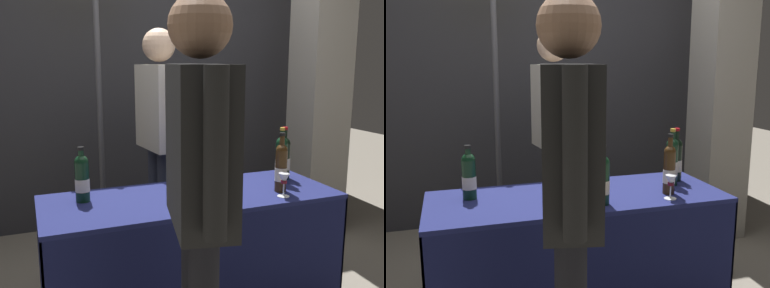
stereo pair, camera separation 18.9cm
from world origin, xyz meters
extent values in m
cube|color=#2D2D33|center=(0.00, 1.70, 1.49)|extent=(5.02, 0.12, 2.97)
cube|color=gray|center=(1.50, 0.82, 1.77)|extent=(0.39, 0.39, 3.55)
cube|color=#191E51|center=(0.00, 0.00, 0.72)|extent=(1.70, 0.64, 0.02)
cube|color=#141942|center=(0.00, -0.31, 0.35)|extent=(1.70, 0.01, 0.71)
cube|color=#141942|center=(0.00, 0.31, 0.35)|extent=(1.70, 0.01, 0.71)
cube|color=#141942|center=(-0.84, 0.00, 0.35)|extent=(0.01, 0.64, 0.71)
cube|color=#141942|center=(0.84, 0.00, 0.35)|extent=(0.01, 0.64, 0.71)
cylinder|color=black|center=(0.08, -0.19, 0.85)|extent=(0.08, 0.08, 0.23)
sphere|color=black|center=(0.08, -0.19, 0.96)|extent=(0.07, 0.07, 0.07)
cylinder|color=black|center=(0.08, -0.19, 1.00)|extent=(0.03, 0.03, 0.08)
cylinder|color=black|center=(0.08, -0.19, 1.05)|extent=(0.04, 0.04, 0.02)
cylinder|color=beige|center=(0.08, -0.19, 0.83)|extent=(0.08, 0.08, 0.07)
cylinder|color=black|center=(-0.60, 0.11, 0.84)|extent=(0.08, 0.08, 0.22)
sphere|color=black|center=(-0.60, 0.11, 0.95)|extent=(0.08, 0.08, 0.08)
cylinder|color=black|center=(-0.60, 0.11, 0.99)|extent=(0.03, 0.03, 0.07)
cylinder|color=black|center=(-0.60, 0.11, 1.03)|extent=(0.03, 0.03, 0.02)
cylinder|color=beige|center=(-0.60, 0.11, 0.83)|extent=(0.08, 0.08, 0.07)
cylinder|color=#38230F|center=(0.52, -0.12, 0.86)|extent=(0.07, 0.07, 0.25)
sphere|color=#38230F|center=(0.52, -0.12, 0.98)|extent=(0.07, 0.07, 0.07)
cylinder|color=#38230F|center=(0.52, -0.12, 1.02)|extent=(0.03, 0.03, 0.08)
cylinder|color=black|center=(0.52, -0.12, 1.08)|extent=(0.03, 0.03, 0.02)
cylinder|color=beige|center=(0.52, -0.12, 0.84)|extent=(0.07, 0.07, 0.08)
cylinder|color=black|center=(0.69, 0.11, 0.85)|extent=(0.08, 0.08, 0.23)
sphere|color=black|center=(0.69, 0.11, 0.97)|extent=(0.08, 0.08, 0.08)
cylinder|color=black|center=(0.69, 0.11, 1.01)|extent=(0.03, 0.03, 0.09)
cylinder|color=maroon|center=(0.69, 0.11, 1.07)|extent=(0.03, 0.03, 0.02)
cylinder|color=beige|center=(0.69, 0.11, 0.83)|extent=(0.08, 0.08, 0.08)
cylinder|color=black|center=(0.61, 0.03, 0.86)|extent=(0.07, 0.07, 0.26)
sphere|color=black|center=(0.61, 0.03, 0.99)|extent=(0.07, 0.07, 0.07)
cylinder|color=black|center=(0.61, 0.03, 1.03)|extent=(0.03, 0.03, 0.08)
cylinder|color=#B7932D|center=(0.61, 0.03, 1.08)|extent=(0.03, 0.03, 0.02)
cylinder|color=beige|center=(0.61, 0.03, 0.84)|extent=(0.08, 0.08, 0.08)
cylinder|color=silver|center=(0.48, -0.22, 0.73)|extent=(0.07, 0.07, 0.00)
cylinder|color=silver|center=(0.48, -0.22, 0.77)|extent=(0.01, 0.01, 0.07)
cone|color=silver|center=(0.48, -0.22, 0.84)|extent=(0.06, 0.06, 0.06)
cylinder|color=#590C19|center=(0.48, -0.22, 0.82)|extent=(0.04, 0.04, 0.02)
cylinder|color=silver|center=(0.05, 0.09, 0.83)|extent=(0.08, 0.08, 0.19)
cylinder|color=#38722D|center=(0.05, 0.09, 0.93)|extent=(0.01, 0.03, 0.20)
ellipsoid|color=gold|center=(0.05, 0.11, 1.03)|extent=(0.03, 0.03, 0.05)
cylinder|color=#38722D|center=(0.06, 0.08, 0.93)|extent=(0.01, 0.02, 0.20)
ellipsoid|color=#E05B1E|center=(0.06, 0.07, 1.03)|extent=(0.03, 0.03, 0.05)
cylinder|color=#38722D|center=(0.03, 0.08, 0.97)|extent=(0.02, 0.02, 0.29)
ellipsoid|color=pink|center=(0.02, 0.08, 1.11)|extent=(0.03, 0.03, 0.05)
cylinder|color=#38722D|center=(0.06, 0.07, 0.92)|extent=(0.02, 0.04, 0.19)
ellipsoid|color=red|center=(0.06, 0.06, 1.02)|extent=(0.03, 0.03, 0.05)
cylinder|color=#38722D|center=(0.04, 0.10, 0.93)|extent=(0.01, 0.03, 0.21)
ellipsoid|color=#E05B1E|center=(0.04, 0.11, 1.03)|extent=(0.03, 0.03, 0.05)
cylinder|color=#38722D|center=(0.05, 0.09, 0.96)|extent=(0.04, 0.02, 0.26)
ellipsoid|color=red|center=(0.03, 0.10, 1.09)|extent=(0.03, 0.03, 0.05)
cylinder|color=#2D3347|center=(0.04, 0.85, 0.43)|extent=(0.12, 0.12, 0.86)
cylinder|color=#2D3347|center=(0.06, 0.68, 0.43)|extent=(0.12, 0.12, 0.86)
cube|color=beige|center=(0.05, 0.77, 1.16)|extent=(0.26, 0.47, 0.61)
sphere|color=beige|center=(0.05, 0.77, 1.60)|extent=(0.24, 0.24, 0.24)
cylinder|color=beige|center=(0.02, 1.03, 1.19)|extent=(0.08, 0.08, 0.56)
cylinder|color=beige|center=(0.08, 0.50, 1.19)|extent=(0.08, 0.08, 0.56)
cube|color=black|center=(-0.26, -0.74, 1.17)|extent=(0.30, 0.50, 0.61)
sphere|color=#8C664C|center=(-0.26, -0.74, 1.62)|extent=(0.24, 0.24, 0.24)
cylinder|color=black|center=(-0.32, -1.01, 1.20)|extent=(0.08, 0.08, 0.57)
cylinder|color=black|center=(-0.20, -0.47, 1.20)|extent=(0.08, 0.08, 0.57)
cylinder|color=#47474C|center=(-0.33, 1.11, 1.13)|extent=(0.04, 0.04, 2.27)
camera|label=1|loc=(-0.87, -2.21, 1.49)|focal=40.11mm
camera|label=2|loc=(-0.69, -2.27, 1.49)|focal=40.11mm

